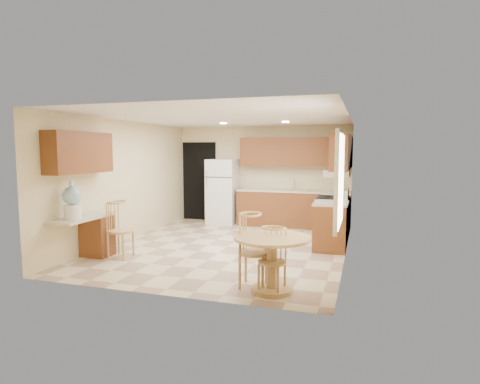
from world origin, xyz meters
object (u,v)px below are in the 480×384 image
(dining_table, at_px, (272,256))
(chair_desk, at_px, (117,225))
(chair_table_b, at_px, (271,255))
(refrigerator, at_px, (223,191))
(stove, at_px, (332,218))
(water_crock, at_px, (72,202))
(chair_table_a, at_px, (252,244))

(dining_table, relative_size, chair_desk, 1.04)
(chair_table_b, bearing_deg, refrigerator, -55.73)
(refrigerator, distance_m, chair_table_b, 5.25)
(refrigerator, height_order, chair_table_b, refrigerator)
(stove, relative_size, chair_table_b, 1.27)
(chair_desk, distance_m, water_crock, 0.85)
(chair_desk, bearing_deg, chair_table_b, 74.31)
(dining_table, bearing_deg, chair_table_b, -90.00)
(dining_table, relative_size, chair_table_b, 1.19)
(dining_table, xyz_separation_m, chair_desk, (-2.95, 0.83, 0.10))
(chair_desk, bearing_deg, dining_table, 75.78)
(refrigerator, relative_size, chair_desk, 1.69)
(chair_table_a, relative_size, chair_desk, 1.03)
(refrigerator, height_order, water_crock, refrigerator)
(water_crock, bearing_deg, chair_desk, 51.03)
(chair_table_b, bearing_deg, chair_table_a, -17.17)
(stove, height_order, dining_table, stove)
(chair_table_b, bearing_deg, dining_table, -82.38)
(stove, bearing_deg, chair_desk, -143.68)
(dining_table, distance_m, chair_table_a, 0.32)
(dining_table, bearing_deg, chair_table_a, 169.87)
(chair_table_b, relative_size, chair_desk, 0.88)
(stove, xyz_separation_m, chair_desk, (-3.47, -2.55, 0.13))
(refrigerator, distance_m, stove, 3.14)
(refrigerator, height_order, chair_table_a, refrigerator)
(refrigerator, distance_m, chair_table_a, 5.00)
(chair_table_a, bearing_deg, water_crock, -95.59)
(dining_table, distance_m, water_crock, 3.46)
(refrigerator, distance_m, water_crock, 4.46)
(dining_table, bearing_deg, chair_desk, 164.36)
(chair_table_a, xyz_separation_m, chair_desk, (-2.66, 0.77, -0.02))
(refrigerator, xyz_separation_m, dining_table, (2.35, -4.60, -0.33))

